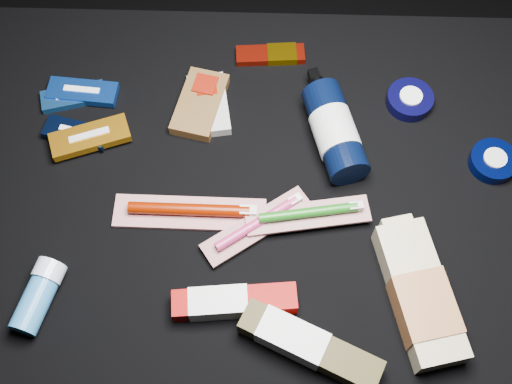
{
  "coord_description": "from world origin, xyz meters",
  "views": [
    {
      "loc": [
        0.03,
        -0.43,
        1.32
      ],
      "look_at": [
        0.01,
        0.01,
        0.42
      ],
      "focal_mm": 45.0,
      "sensor_mm": 36.0,
      "label": 1
    }
  ],
  "objects_px": {
    "deodorant_stick": "(39,295)",
    "lotion_bottle": "(335,131)",
    "bodywash_bottle": "(420,296)",
    "toothpaste_carton_red": "(229,302)"
  },
  "relations": [
    {
      "from": "lotion_bottle",
      "to": "bodywash_bottle",
      "type": "relative_size",
      "value": 0.93
    },
    {
      "from": "lotion_bottle",
      "to": "bodywash_bottle",
      "type": "xyz_separation_m",
      "value": [
        0.12,
        -0.27,
        -0.01
      ]
    },
    {
      "from": "bodywash_bottle",
      "to": "toothpaste_carton_red",
      "type": "relative_size",
      "value": 1.27
    },
    {
      "from": "lotion_bottle",
      "to": "toothpaste_carton_red",
      "type": "height_order",
      "value": "lotion_bottle"
    },
    {
      "from": "deodorant_stick",
      "to": "lotion_bottle",
      "type": "bearing_deg",
      "value": 48.27
    },
    {
      "from": "lotion_bottle",
      "to": "toothpaste_carton_red",
      "type": "distance_m",
      "value": 0.33
    },
    {
      "from": "lotion_bottle",
      "to": "deodorant_stick",
      "type": "relative_size",
      "value": 1.88
    },
    {
      "from": "deodorant_stick",
      "to": "toothpaste_carton_red",
      "type": "height_order",
      "value": "deodorant_stick"
    },
    {
      "from": "lotion_bottle",
      "to": "bodywash_bottle",
      "type": "bearing_deg",
      "value": -82.13
    },
    {
      "from": "lotion_bottle",
      "to": "toothpaste_carton_red",
      "type": "bearing_deg",
      "value": -134.89
    }
  ]
}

